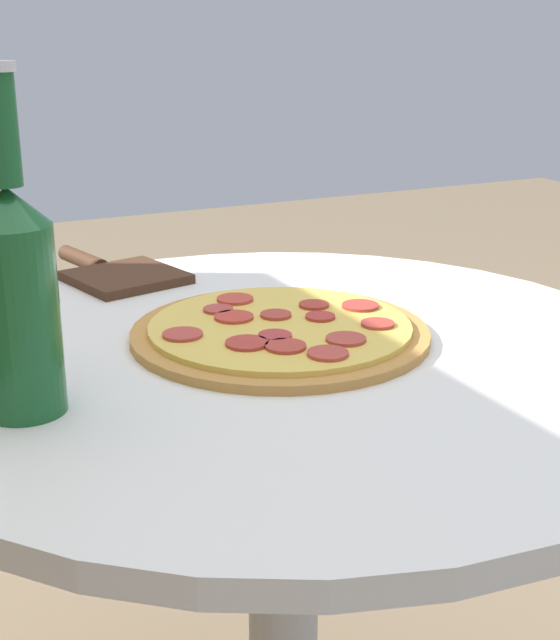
{
  "coord_description": "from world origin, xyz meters",
  "views": [
    {
      "loc": [
        -0.77,
        0.38,
        1.01
      ],
      "look_at": [
        0.03,
        -0.01,
        0.72
      ],
      "focal_mm": 50.0,
      "sensor_mm": 36.0,
      "label": 1
    }
  ],
  "objects": [
    {
      "name": "beer_bottle",
      "position": [
        -0.04,
        0.27,
        0.8
      ],
      "size": [
        0.07,
        0.07,
        0.29
      ],
      "color": "#195628",
      "rests_on": "table"
    },
    {
      "name": "pizza_paddle",
      "position": [
        0.34,
        0.08,
        0.7
      ],
      "size": [
        0.25,
        0.16,
        0.02
      ],
      "rotation": [
        0.0,
        0.0,
        0.23
      ],
      "color": "#422819",
      "rests_on": "table"
    },
    {
      "name": "pizza",
      "position": [
        0.03,
        -0.01,
        0.7
      ],
      "size": [
        0.32,
        0.32,
        0.02
      ],
      "color": "#B77F3D",
      "rests_on": "table"
    },
    {
      "name": "table",
      "position": [
        0.0,
        0.0,
        0.52
      ],
      "size": [
        0.81,
        0.81,
        0.7
      ],
      "color": "silver",
      "rests_on": "ground_plane"
    }
  ]
}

